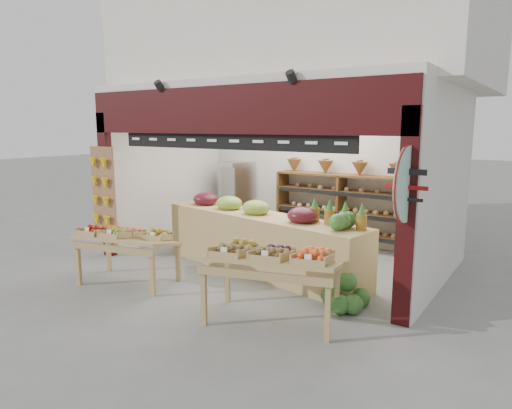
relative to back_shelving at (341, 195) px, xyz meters
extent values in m
plane|color=slate|center=(-0.61, -1.97, -1.06)|extent=(60.00, 60.00, 0.00)
cube|color=silver|center=(-0.61, 0.32, 0.44)|extent=(5.76, 0.18, 3.00)
cube|color=silver|center=(-3.40, -1.37, 0.44)|extent=(0.18, 3.38, 3.00)
cube|color=silver|center=(2.18, -1.37, 0.44)|extent=(0.18, 3.38, 3.00)
cube|color=silver|center=(-0.61, -1.37, 2.00)|extent=(5.76, 3.38, 0.12)
cube|color=silver|center=(-0.61, -0.27, 3.14)|extent=(6.36, 4.60, 2.40)
cube|color=black|center=(-0.61, -3.02, 1.59)|extent=(5.70, 0.14, 0.70)
cube|color=black|center=(-3.36, -3.02, 0.27)|extent=(0.22, 0.14, 2.65)
cube|color=black|center=(2.14, -3.02, 0.27)|extent=(0.22, 0.14, 2.65)
cube|color=black|center=(-0.61, -2.99, 1.14)|extent=(4.20, 0.05, 0.26)
cylinder|color=white|center=(-0.51, -2.92, 1.39)|extent=(0.34, 0.05, 0.34)
cube|color=#946843|center=(-3.34, -3.11, 0.09)|extent=(0.60, 0.04, 1.80)
cylinder|color=#AEDBC3|center=(2.14, -3.11, 0.69)|extent=(0.04, 0.90, 0.90)
cylinder|color=maroon|center=(2.14, -3.14, 0.69)|extent=(0.01, 0.92, 0.92)
cube|color=brown|center=(-1.36, 0.00, -0.33)|extent=(0.05, 0.45, 1.45)
cube|color=brown|center=(0.00, 0.00, -0.33)|extent=(0.05, 0.45, 1.45)
cube|color=brown|center=(1.36, 0.00, -0.33)|extent=(0.05, 0.45, 1.45)
cube|color=brown|center=(0.00, 0.00, -0.74)|extent=(2.72, 0.45, 0.04)
cube|color=brown|center=(0.00, 0.00, -0.33)|extent=(2.72, 0.45, 0.04)
cube|color=brown|center=(0.00, 0.00, 0.08)|extent=(2.72, 0.45, 0.04)
cube|color=brown|center=(0.00, 0.00, 0.40)|extent=(2.72, 0.45, 0.04)
cone|color=brown|center=(-1.09, 0.00, 0.54)|extent=(0.32, 0.32, 0.28)
cone|color=brown|center=(-0.36, 0.00, 0.54)|extent=(0.32, 0.32, 0.28)
cone|color=brown|center=(0.36, 0.00, 0.54)|extent=(0.32, 0.32, 0.28)
cone|color=brown|center=(1.09, 0.00, 0.54)|extent=(0.32, 0.32, 0.28)
cube|color=#AFB1B6|center=(-2.53, -0.09, -0.25)|extent=(0.80, 0.80, 1.62)
cube|color=beige|center=(-2.71, -1.06, -0.88)|extent=(0.46, 0.38, 0.35)
cube|color=beige|center=(-2.66, -1.06, -0.56)|extent=(0.42, 0.36, 0.29)
cube|color=#13491A|center=(-2.19, -1.26, -0.91)|extent=(0.44, 0.36, 0.29)
cube|color=beige|center=(-2.12, -0.87, -0.92)|extent=(0.40, 0.33, 0.27)
cube|color=tan|center=(-0.44, -2.27, -0.57)|extent=(3.97, 1.42, 0.98)
ellipsoid|color=#59141E|center=(-1.82, -2.03, 0.02)|extent=(0.48, 0.43, 0.26)
ellipsoid|color=#8CB23F|center=(-1.18, -2.14, 0.02)|extent=(0.48, 0.43, 0.26)
ellipsoid|color=#8CB23F|center=(-0.54, -2.26, 0.02)|extent=(0.48, 0.43, 0.26)
ellipsoid|color=#59141E|center=(0.42, -2.43, 0.02)|extent=(0.48, 0.43, 0.26)
cylinder|color=olive|center=(0.55, -2.28, 0.03)|extent=(0.15, 0.15, 0.22)
cylinder|color=olive|center=(0.82, -2.33, 0.03)|extent=(0.15, 0.15, 0.22)
cylinder|color=olive|center=(1.08, -2.38, 0.03)|extent=(0.15, 0.15, 0.22)
cylinder|color=olive|center=(1.35, -2.43, 0.03)|extent=(0.15, 0.15, 0.22)
cube|color=tan|center=(-1.83, -3.88, -0.37)|extent=(1.60, 1.11, 0.22)
cube|color=tan|center=(-2.40, -4.37, -0.76)|extent=(0.07, 0.07, 0.58)
cube|color=tan|center=(-1.10, -4.08, -0.76)|extent=(0.07, 0.07, 0.58)
cube|color=tan|center=(-2.56, -3.69, -0.76)|extent=(0.07, 0.07, 0.58)
cube|color=tan|center=(-1.25, -3.39, -0.76)|extent=(0.07, 0.07, 0.58)
cube|color=tan|center=(0.75, -3.81, -0.29)|extent=(1.82, 1.33, 0.24)
cube|color=tan|center=(0.14, -4.41, -0.72)|extent=(0.07, 0.07, 0.66)
cube|color=tan|center=(1.59, -3.98, -0.72)|extent=(0.07, 0.07, 0.66)
cube|color=tan|center=(-0.09, -3.64, -0.72)|extent=(0.07, 0.07, 0.66)
cube|color=tan|center=(1.36, -3.22, -0.72)|extent=(0.07, 0.07, 0.66)
sphere|color=#1B4B19|center=(1.24, -3.09, -0.92)|extent=(0.27, 0.27, 0.27)
sphere|color=#1B4B19|center=(1.53, -3.09, -0.92)|extent=(0.27, 0.27, 0.27)
sphere|color=#1B4B19|center=(1.24, -2.80, -0.92)|extent=(0.27, 0.27, 0.27)
sphere|color=#1B4B19|center=(1.53, -2.80, -0.92)|extent=(0.27, 0.27, 0.27)
sphere|color=#1B4B19|center=(1.39, -2.94, -0.68)|extent=(0.27, 0.27, 0.27)
sphere|color=#1B4B19|center=(1.39, -3.18, -0.92)|extent=(0.27, 0.27, 0.27)
sphere|color=#1B4B19|center=(1.15, -2.94, -0.92)|extent=(0.27, 0.27, 0.27)
camera|label=1|loc=(3.61, -8.43, 1.36)|focal=32.00mm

